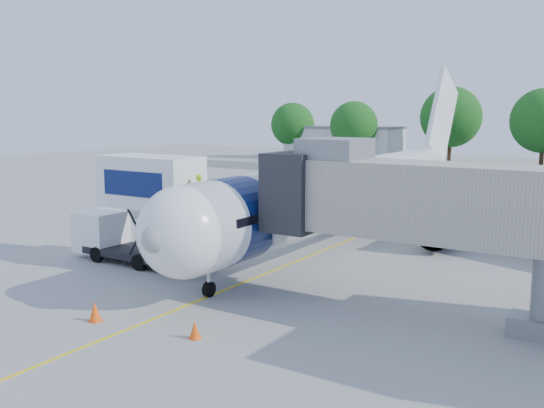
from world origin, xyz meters
The scene contains 14 objects.
ground centered at (0.00, 0.00, 0.00)m, with size 160.00×160.00×0.00m, color #979794.
guidance_line centered at (0.00, 0.00, 0.01)m, with size 0.15×70.00×0.01m, color yellow.
taxiway_strip centered at (0.00, 42.00, 0.00)m, with size 120.00×10.00×0.01m, color #59595B.
aircraft centered at (0.00, 4.12, 2.95)m, with size 34.17×37.73×11.35m.
jet_bridge centered at (7.99, -7.00, 4.34)m, with size 13.90×3.20×6.60m.
catering_hiloader centered at (-6.27, -7.00, 2.76)m, with size 8.50×2.44×5.50m.
ground_tug centered at (0.63, -16.73, 0.74)m, with size 3.60×1.95×1.41m.
safety_cone_a centered at (-1.62, -14.14, 0.35)m, with size 0.47×0.47×0.74m.
safety_cone_b centered at (2.58, -13.47, 0.30)m, with size 0.40×0.40×0.63m.
outbuilding_left centered at (-28.00, 60.00, 2.66)m, with size 18.40×8.40×5.30m.
tree_a centered at (-36.23, 57.61, 5.52)m, with size 7.13×7.13×9.09m.
tree_b centered at (-24.05, 55.26, 5.58)m, with size 7.21×7.21×9.19m.
tree_c centered at (-10.97, 60.30, 6.83)m, with size 8.83×8.83×11.25m.
tree_d centered at (2.23, 56.20, 6.48)m, with size 8.37×8.37×10.68m.
Camera 1 is at (15.46, -28.56, 7.65)m, focal length 40.00 mm.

